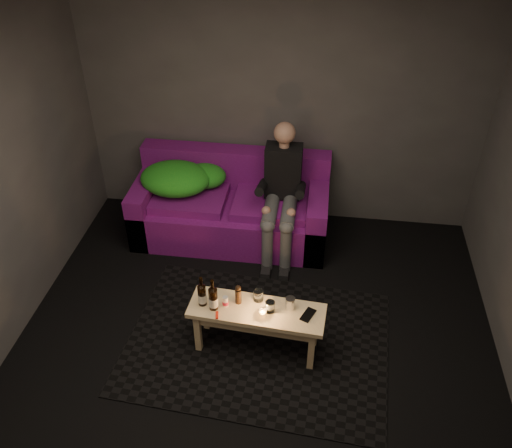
{
  "coord_description": "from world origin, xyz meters",
  "views": [
    {
      "loc": [
        0.42,
        -2.71,
        3.52
      ],
      "look_at": [
        -0.11,
        1.17,
        0.6
      ],
      "focal_mm": 38.0,
      "sensor_mm": 36.0,
      "label": 1
    }
  ],
  "objects_px": {
    "beer_bottle_a": "(202,294)",
    "steel_cup": "(290,303)",
    "sofa": "(232,208)",
    "coffee_table": "(257,316)",
    "beer_bottle_b": "(213,298)",
    "person": "(281,190)"
  },
  "relations": [
    {
      "from": "beer_bottle_a",
      "to": "beer_bottle_b",
      "type": "distance_m",
      "value": 0.1
    },
    {
      "from": "coffee_table",
      "to": "beer_bottle_a",
      "type": "bearing_deg",
      "value": 179.87
    },
    {
      "from": "person",
      "to": "coffee_table",
      "type": "bearing_deg",
      "value": -92.25
    },
    {
      "from": "beer_bottle_a",
      "to": "steel_cup",
      "type": "xyz_separation_m",
      "value": [
        0.69,
        0.05,
        -0.05
      ]
    },
    {
      "from": "beer_bottle_a",
      "to": "person",
      "type": "bearing_deg",
      "value": 70.51
    },
    {
      "from": "sofa",
      "to": "coffee_table",
      "type": "distance_m",
      "value": 1.61
    },
    {
      "from": "coffee_table",
      "to": "beer_bottle_a",
      "type": "relative_size",
      "value": 4.0
    },
    {
      "from": "sofa",
      "to": "beer_bottle_a",
      "type": "relative_size",
      "value": 7.11
    },
    {
      "from": "beer_bottle_b",
      "to": "sofa",
      "type": "bearing_deg",
      "value": 94.69
    },
    {
      "from": "person",
      "to": "beer_bottle_a",
      "type": "bearing_deg",
      "value": -109.49
    },
    {
      "from": "person",
      "to": "coffee_table",
      "type": "height_order",
      "value": "person"
    },
    {
      "from": "coffee_table",
      "to": "steel_cup",
      "type": "distance_m",
      "value": 0.29
    },
    {
      "from": "person",
      "to": "beer_bottle_a",
      "type": "relative_size",
      "value": 4.74
    },
    {
      "from": "coffee_table",
      "to": "beer_bottle_b",
      "type": "height_order",
      "value": "beer_bottle_b"
    },
    {
      "from": "sofa",
      "to": "coffee_table",
      "type": "relative_size",
      "value": 1.78
    },
    {
      "from": "coffee_table",
      "to": "beer_bottle_b",
      "type": "xyz_separation_m",
      "value": [
        -0.34,
        -0.03,
        0.19
      ]
    },
    {
      "from": "person",
      "to": "beer_bottle_b",
      "type": "bearing_deg",
      "value": -105.49
    },
    {
      "from": "coffee_table",
      "to": "steel_cup",
      "type": "height_order",
      "value": "steel_cup"
    },
    {
      "from": "sofa",
      "to": "person",
      "type": "relative_size",
      "value": 1.5
    },
    {
      "from": "sofa",
      "to": "steel_cup",
      "type": "relative_size",
      "value": 18.72
    },
    {
      "from": "coffee_table",
      "to": "steel_cup",
      "type": "relative_size",
      "value": 10.53
    },
    {
      "from": "person",
      "to": "beer_bottle_b",
      "type": "distance_m",
      "value": 1.47
    }
  ]
}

